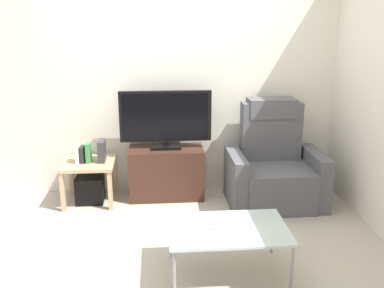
% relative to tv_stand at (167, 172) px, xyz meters
% --- Properties ---
extents(ground_plane, '(6.40, 6.40, 0.00)m').
position_rel_tv_stand_xyz_m(ground_plane, '(0.05, -0.86, -0.28)').
color(ground_plane, '#B2A899').
extents(wall_back, '(6.40, 0.06, 2.60)m').
position_rel_tv_stand_xyz_m(wall_back, '(0.05, 0.27, 1.02)').
color(wall_back, silver).
rests_on(wall_back, ground).
extents(tv_stand, '(0.80, 0.41, 0.55)m').
position_rel_tv_stand_xyz_m(tv_stand, '(0.00, 0.00, 0.00)').
color(tv_stand, '#3D2319').
rests_on(tv_stand, ground).
extents(television, '(0.97, 0.20, 0.62)m').
position_rel_tv_stand_xyz_m(television, '(0.00, 0.02, 0.60)').
color(television, black).
rests_on(television, tv_stand).
extents(recliner_armchair, '(0.98, 0.78, 1.08)m').
position_rel_tv_stand_xyz_m(recliner_armchair, '(1.13, -0.23, 0.10)').
color(recliner_armchair, '#515156').
rests_on(recliner_armchair, ground).
extents(side_table, '(0.54, 0.54, 0.45)m').
position_rel_tv_stand_xyz_m(side_table, '(-0.82, -0.07, 0.10)').
color(side_table, tan).
rests_on(side_table, ground).
extents(subwoofer_box, '(0.28, 0.28, 0.28)m').
position_rel_tv_stand_xyz_m(subwoofer_box, '(-0.82, -0.07, -0.13)').
color(subwoofer_box, black).
rests_on(subwoofer_box, ground).
extents(book_leftmost, '(0.04, 0.13, 0.19)m').
position_rel_tv_stand_xyz_m(book_leftmost, '(-0.92, -0.09, 0.27)').
color(book_leftmost, white).
rests_on(book_leftmost, side_table).
extents(book_middle, '(0.04, 0.13, 0.17)m').
position_rel_tv_stand_xyz_m(book_middle, '(-0.87, -0.09, 0.26)').
color(book_middle, '#262626').
rests_on(book_middle, side_table).
extents(book_rightmost, '(0.05, 0.12, 0.21)m').
position_rel_tv_stand_xyz_m(book_rightmost, '(-0.81, -0.09, 0.28)').
color(book_rightmost, '#388C4C').
rests_on(book_rightmost, side_table).
extents(game_console, '(0.07, 0.20, 0.22)m').
position_rel_tv_stand_xyz_m(game_console, '(-0.68, -0.06, 0.29)').
color(game_console, '#333338').
rests_on(game_console, side_table).
extents(coffee_table, '(0.90, 0.60, 0.38)m').
position_rel_tv_stand_xyz_m(coffee_table, '(0.42, -1.55, 0.08)').
color(coffee_table, '#B2C6C1').
rests_on(coffee_table, ground).
extents(cell_phone, '(0.09, 0.16, 0.01)m').
position_rel_tv_stand_xyz_m(cell_phone, '(0.35, -1.52, 0.11)').
color(cell_phone, '#B7B7BC').
rests_on(cell_phone, coffee_table).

